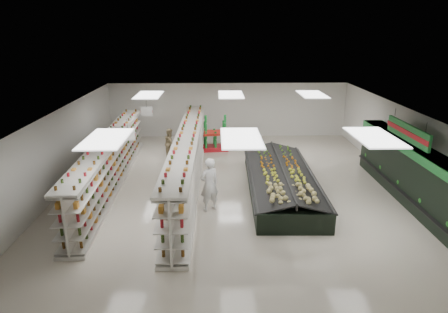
{
  "coord_description": "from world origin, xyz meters",
  "views": [
    {
      "loc": [
        -0.77,
        -15.44,
        6.29
      ],
      "look_at": [
        -0.41,
        0.36,
        1.17
      ],
      "focal_mm": 32.0,
      "sensor_mm": 36.0,
      "label": 1
    }
  ],
  "objects_px": {
    "produce_island": "(281,180)",
    "shopper_main": "(209,185)",
    "soda_endcap": "(215,134)",
    "gondola_center": "(188,163)",
    "shopper_background": "(170,143)",
    "gondola_left": "(111,164)"
  },
  "relations": [
    {
      "from": "soda_endcap",
      "to": "shopper_background",
      "type": "height_order",
      "value": "soda_endcap"
    },
    {
      "from": "produce_island",
      "to": "shopper_main",
      "type": "xyz_separation_m",
      "value": [
        -2.84,
        -1.68,
        0.49
      ]
    },
    {
      "from": "gondola_center",
      "to": "shopper_main",
      "type": "xyz_separation_m",
      "value": [
        0.9,
        -2.42,
        -0.01
      ]
    },
    {
      "from": "produce_island",
      "to": "soda_endcap",
      "type": "relative_size",
      "value": 4.06
    },
    {
      "from": "soda_endcap",
      "to": "shopper_background",
      "type": "relative_size",
      "value": 1.22
    },
    {
      "from": "gondola_left",
      "to": "produce_island",
      "type": "height_order",
      "value": "gondola_left"
    },
    {
      "from": "gondola_left",
      "to": "shopper_background",
      "type": "bearing_deg",
      "value": 59.57
    },
    {
      "from": "shopper_main",
      "to": "shopper_background",
      "type": "distance_m",
      "value": 6.62
    },
    {
      "from": "produce_island",
      "to": "shopper_main",
      "type": "height_order",
      "value": "shopper_main"
    },
    {
      "from": "shopper_main",
      "to": "gondola_left",
      "type": "bearing_deg",
      "value": -60.33
    },
    {
      "from": "shopper_main",
      "to": "produce_island",
      "type": "bearing_deg",
      "value": -177.99
    },
    {
      "from": "gondola_left",
      "to": "produce_island",
      "type": "relative_size",
      "value": 1.59
    },
    {
      "from": "produce_island",
      "to": "soda_endcap",
      "type": "distance_m",
      "value": 6.34
    },
    {
      "from": "produce_island",
      "to": "shopper_background",
      "type": "relative_size",
      "value": 4.97
    },
    {
      "from": "produce_island",
      "to": "gondola_center",
      "type": "bearing_deg",
      "value": 168.8
    },
    {
      "from": "gondola_left",
      "to": "soda_endcap",
      "type": "xyz_separation_m",
      "value": [
        4.31,
        4.88,
        -0.05
      ]
    },
    {
      "from": "gondola_left",
      "to": "shopper_main",
      "type": "xyz_separation_m",
      "value": [
        4.1,
        -2.54,
        0.06
      ]
    },
    {
      "from": "gondola_left",
      "to": "gondola_center",
      "type": "height_order",
      "value": "gondola_center"
    },
    {
      "from": "gondola_left",
      "to": "shopper_main",
      "type": "height_order",
      "value": "gondola_left"
    },
    {
      "from": "produce_island",
      "to": "shopper_background",
      "type": "xyz_separation_m",
      "value": [
        -4.9,
        4.61,
        0.24
      ]
    },
    {
      "from": "produce_island",
      "to": "shopper_main",
      "type": "bearing_deg",
      "value": -149.48
    },
    {
      "from": "gondola_left",
      "to": "soda_endcap",
      "type": "height_order",
      "value": "gondola_left"
    }
  ]
}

